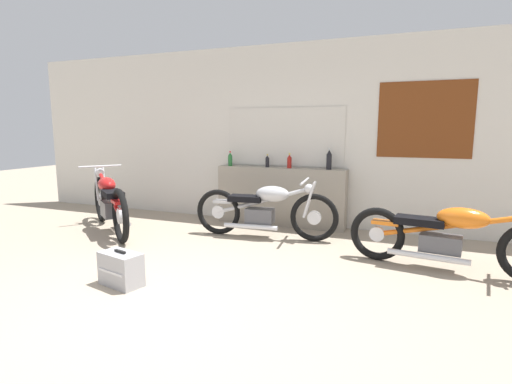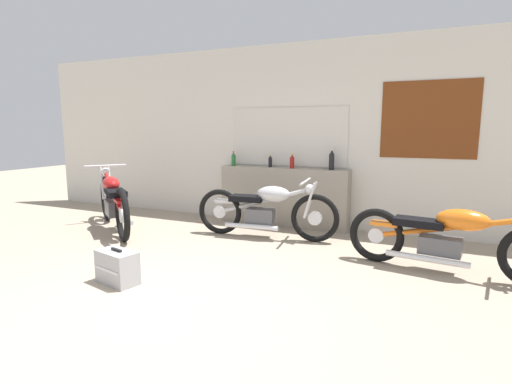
% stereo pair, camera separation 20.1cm
% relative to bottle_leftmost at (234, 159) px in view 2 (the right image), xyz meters
% --- Properties ---
extents(ground_plane, '(24.00, 24.00, 0.00)m').
position_rel_bottle_leftmost_xyz_m(ground_plane, '(0.93, -3.24, -1.02)').
color(ground_plane, gray).
extents(wall_back, '(10.00, 0.07, 2.80)m').
position_rel_bottle_leftmost_xyz_m(wall_back, '(0.95, 0.23, 0.38)').
color(wall_back, silver).
rests_on(wall_back, ground_plane).
extents(sill_counter, '(2.05, 0.28, 0.91)m').
position_rel_bottle_leftmost_xyz_m(sill_counter, '(0.85, 0.05, -0.56)').
color(sill_counter, gray).
rests_on(sill_counter, ground_plane).
extents(bottle_leftmost, '(0.07, 0.07, 0.24)m').
position_rel_bottle_leftmost_xyz_m(bottle_leftmost, '(0.00, 0.00, 0.00)').
color(bottle_leftmost, '#23662D').
rests_on(bottle_leftmost, sill_counter).
extents(bottle_left_center, '(0.06, 0.06, 0.20)m').
position_rel_bottle_leftmost_xyz_m(bottle_left_center, '(0.62, 0.05, -0.02)').
color(bottle_left_center, black).
rests_on(bottle_left_center, sill_counter).
extents(bottle_center, '(0.07, 0.07, 0.23)m').
position_rel_bottle_leftmost_xyz_m(bottle_center, '(1.00, 0.01, -0.00)').
color(bottle_center, maroon).
rests_on(bottle_center, sill_counter).
extents(bottle_right_center, '(0.08, 0.08, 0.32)m').
position_rel_bottle_leftmost_xyz_m(bottle_right_center, '(1.60, 0.04, 0.04)').
color(bottle_right_center, black).
rests_on(bottle_right_center, sill_counter).
extents(motorcycle_orange, '(2.10, 0.64, 0.78)m').
position_rel_bottle_leftmost_xyz_m(motorcycle_orange, '(3.17, -1.26, -0.62)').
color(motorcycle_orange, black).
rests_on(motorcycle_orange, ground_plane).
extents(motorcycle_red, '(1.78, 1.39, 0.94)m').
position_rel_bottle_leftmost_xyz_m(motorcycle_red, '(-1.37, -1.27, -0.57)').
color(motorcycle_red, black).
rests_on(motorcycle_red, ground_plane).
extents(motorcycle_silver, '(2.03, 0.64, 0.84)m').
position_rel_bottle_leftmost_xyz_m(motorcycle_silver, '(0.88, -0.75, -0.61)').
color(motorcycle_silver, black).
rests_on(motorcycle_silver, ground_plane).
extents(hard_case_silver, '(0.48, 0.33, 0.35)m').
position_rel_bottle_leftmost_xyz_m(hard_case_silver, '(0.19, -2.88, -0.85)').
color(hard_case_silver, '#9E9EA3').
rests_on(hard_case_silver, ground_plane).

